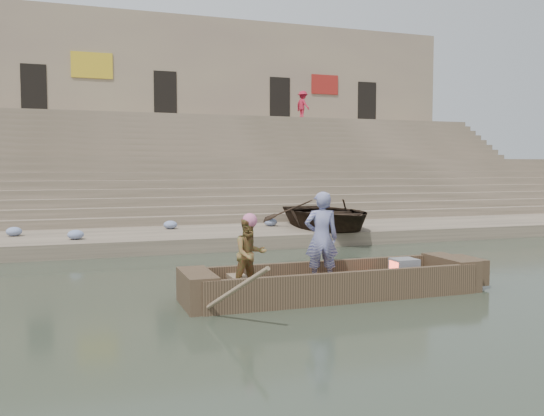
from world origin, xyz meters
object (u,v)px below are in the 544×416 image
main_rowboat (334,290)px  television (404,269)px  beached_rowboat (327,214)px  standing_man (321,238)px  rowing_man (250,254)px  pedestrian (303,105)px

main_rowboat → television: bearing=0.0°
main_rowboat → beached_rowboat: size_ratio=1.08×
main_rowboat → standing_man: size_ratio=2.92×
rowing_man → standing_man: bearing=-2.6°
pedestrian → television: bearing=149.3°
television → beached_rowboat: size_ratio=0.10×
rowing_man → beached_rowboat: 8.82m
rowing_man → main_rowboat: bearing=-7.8°
rowing_man → pedestrian: 24.88m
standing_man → television: 1.80m
standing_man → beached_rowboat: standing_man is taller
standing_man → rowing_man: (-1.43, -0.15, -0.21)m
main_rowboat → pedestrian: size_ratio=2.97×
television → pedestrian: size_ratio=0.27×
standing_man → pedestrian: 24.16m
television → pedestrian: 23.88m
main_rowboat → beached_rowboat: (3.19, 7.36, 0.77)m
standing_man → beached_rowboat: bearing=-102.0°
main_rowboat → pedestrian: bearing=69.4°
rowing_man → pedestrian: size_ratio=0.77×
main_rowboat → television: size_ratio=10.87×
pedestrian → beached_rowboat: bearing=147.3°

